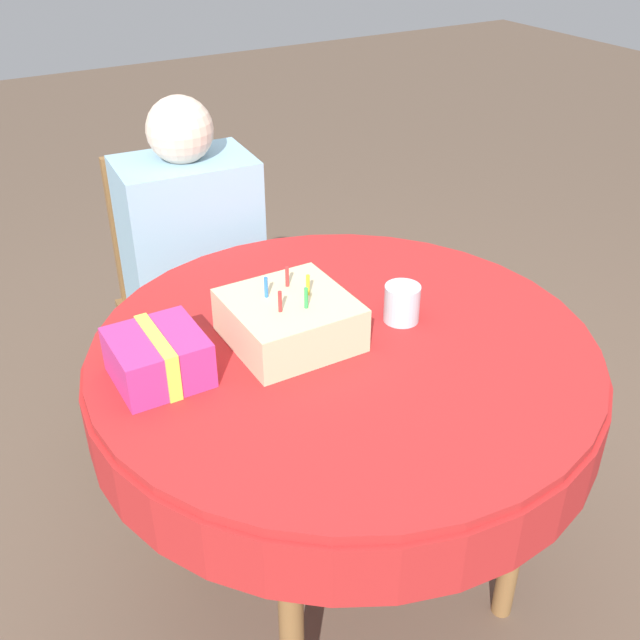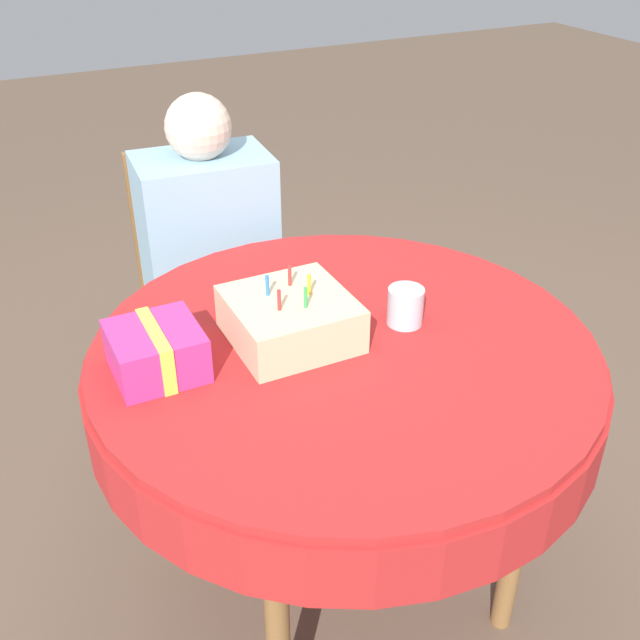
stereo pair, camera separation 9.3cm
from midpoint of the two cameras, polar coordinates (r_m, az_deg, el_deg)
ground_plane at (r=2.12m, az=2.82°, el=-18.96°), size 12.00×12.00×0.00m
dining_table at (r=1.66m, az=3.41°, el=-4.35°), size 1.11×1.11×0.75m
chair at (r=2.42m, az=-7.54°, el=2.57°), size 0.46×0.46×0.90m
person at (r=2.25m, az=-7.21°, el=5.59°), size 0.40×0.37×1.11m
birthday_cake at (r=1.60m, az=-0.63°, el=0.06°), size 0.25×0.25×0.15m
drinking_glass at (r=1.67m, az=8.12°, el=1.02°), size 0.08×0.08×0.09m
gift_box at (r=1.52m, az=-10.66°, el=-2.37°), size 0.18×0.18×0.10m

